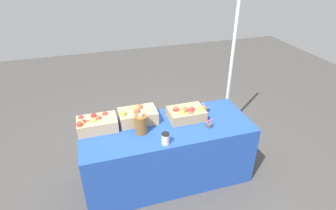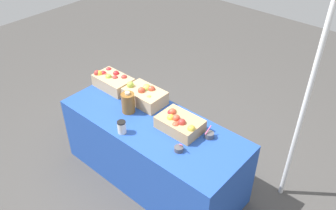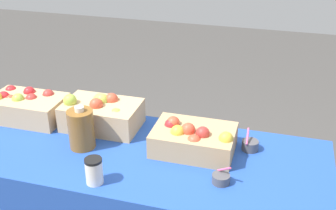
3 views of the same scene
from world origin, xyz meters
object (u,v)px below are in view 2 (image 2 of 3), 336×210
at_px(sample_bowl_mid, 179,149).
at_px(cider_jug, 128,103).
at_px(apple_crate_left, 112,81).
at_px(apple_crate_middle, 145,95).
at_px(apple_crate_right, 179,123).
at_px(tent_pole, 303,111).
at_px(coffee_cup, 122,127).
at_px(sample_bowl_near, 209,135).

relative_size(sample_bowl_mid, cider_jug, 0.43).
distance_m(apple_crate_left, sample_bowl_mid, 1.23).
height_order(apple_crate_middle, apple_crate_right, apple_crate_middle).
distance_m(sample_bowl_mid, tent_pole, 1.11).
distance_m(apple_crate_left, apple_crate_right, 1.01).
bearing_deg(coffee_cup, tent_pole, 38.68).
bearing_deg(sample_bowl_near, apple_crate_left, -179.39).
bearing_deg(apple_crate_left, coffee_cup, -35.42).
xyz_separation_m(apple_crate_middle, coffee_cup, (0.18, -0.49, -0.02)).
bearing_deg(sample_bowl_mid, apple_crate_middle, 155.49).
bearing_deg(tent_pole, sample_bowl_near, -138.90).
height_order(apple_crate_left, coffee_cup, apple_crate_left).
relative_size(apple_crate_left, apple_crate_right, 1.03).
bearing_deg(apple_crate_left, apple_crate_right, -4.17).
bearing_deg(sample_bowl_mid, apple_crate_left, 165.80).
height_order(sample_bowl_mid, tent_pole, tent_pole).
bearing_deg(apple_crate_middle, apple_crate_left, -176.28).
relative_size(apple_crate_middle, sample_bowl_mid, 4.27).
height_order(sample_bowl_mid, cider_jug, cider_jug).
relative_size(coffee_cup, tent_pole, 0.06).
bearing_deg(coffee_cup, cider_jug, 125.80).
xyz_separation_m(apple_crate_left, apple_crate_middle, (0.46, 0.03, 0.00)).
relative_size(sample_bowl_near, cider_jug, 0.45).
distance_m(apple_crate_right, coffee_cup, 0.53).
height_order(apple_crate_right, coffee_cup, apple_crate_right).
bearing_deg(sample_bowl_mid, sample_bowl_near, 73.21).
distance_m(apple_crate_left, cider_jug, 0.49).
xyz_separation_m(sample_bowl_near, cider_jug, (-0.83, -0.21, 0.08)).
xyz_separation_m(coffee_cup, tent_pole, (1.23, 0.99, 0.23)).
relative_size(apple_crate_middle, apple_crate_right, 1.02).
xyz_separation_m(apple_crate_middle, sample_bowl_mid, (0.73, -0.33, -0.06)).
bearing_deg(sample_bowl_near, apple_crate_right, -162.73).
bearing_deg(apple_crate_middle, apple_crate_right, -10.80).
relative_size(apple_crate_right, coffee_cup, 3.24).
distance_m(apple_crate_middle, cider_jug, 0.23).
height_order(apple_crate_left, apple_crate_right, apple_crate_left).
xyz_separation_m(cider_jug, coffee_cup, (0.19, -0.26, -0.04)).
distance_m(sample_bowl_near, tent_pole, 0.83).
distance_m(apple_crate_right, sample_bowl_mid, 0.30).
bearing_deg(apple_crate_right, sample_bowl_mid, -50.97).
height_order(apple_crate_left, cider_jug, cider_jug).
distance_m(apple_crate_right, cider_jug, 0.57).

